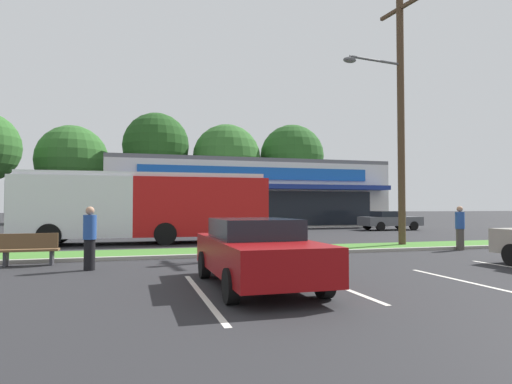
% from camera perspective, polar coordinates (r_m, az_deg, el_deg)
% --- Properties ---
extents(grass_median, '(56.00, 2.20, 0.12)m').
position_cam_1_polar(grass_median, '(17.16, 4.90, -7.43)').
color(grass_median, '#427A2D').
rests_on(grass_median, ground_plane).
extents(curb_lip, '(56.00, 0.24, 0.12)m').
position_cam_1_polar(curb_lip, '(16.03, 6.47, -7.83)').
color(curb_lip, '#99968C').
rests_on(curb_lip, ground_plane).
extents(parking_stripe_0, '(0.12, 4.80, 0.01)m').
position_cam_1_polar(parking_stripe_0, '(8.84, -7.01, -13.14)').
color(parking_stripe_0, silver).
rests_on(parking_stripe_0, ground_plane).
extents(parking_stripe_1, '(0.12, 4.80, 0.01)m').
position_cam_1_polar(parking_stripe_1, '(10.29, 9.48, -11.52)').
color(parking_stripe_1, silver).
rests_on(parking_stripe_1, ground_plane).
extents(parking_stripe_2, '(0.12, 4.80, 0.01)m').
position_cam_1_polar(parking_stripe_2, '(11.00, 27.29, -10.71)').
color(parking_stripe_2, silver).
rests_on(parking_stripe_2, ground_plane).
extents(storefront_building, '(22.51, 11.51, 5.46)m').
position_cam_1_polar(storefront_building, '(38.23, -1.71, -0.33)').
color(storefront_building, silver).
rests_on(storefront_building, ground_plane).
extents(tree_left, '(7.21, 7.21, 9.98)m').
position_cam_1_polar(tree_left, '(48.75, -22.80, 3.77)').
color(tree_left, '#473323').
rests_on(tree_left, ground_plane).
extents(tree_mid_left, '(6.82, 6.82, 11.43)m').
position_cam_1_polar(tree_mid_left, '(47.09, -12.86, 5.86)').
color(tree_mid_left, '#473323').
rests_on(tree_mid_left, ground_plane).
extents(tree_mid, '(7.34, 7.34, 10.54)m').
position_cam_1_polar(tree_mid, '(47.61, -3.85, 4.36)').
color(tree_mid, '#473323').
rests_on(tree_mid, ground_plane).
extents(tree_mid_right, '(7.09, 7.09, 10.81)m').
position_cam_1_polar(tree_mid_right, '(49.40, 4.69, 4.59)').
color(tree_mid_right, '#473323').
rests_on(tree_mid_right, ground_plane).
extents(utility_pole, '(3.08, 2.40, 10.82)m').
position_cam_1_polar(utility_pole, '(19.87, 18.01, 9.94)').
color(utility_pole, '#4C3826').
rests_on(utility_pole, ground_plane).
extents(city_bus, '(11.31, 2.93, 3.25)m').
position_cam_1_polar(city_bus, '(21.08, -14.14, -1.70)').
color(city_bus, '#B71414').
rests_on(city_bus, ground_plane).
extents(bus_stop_bench, '(1.60, 0.45, 0.95)m').
position_cam_1_polar(bus_stop_bench, '(14.41, -27.43, -6.54)').
color(bus_stop_bench, brown).
rests_on(bus_stop_bench, ground_plane).
extents(car_0, '(4.33, 2.00, 1.36)m').
position_cam_1_polar(car_0, '(33.20, 16.97, -3.50)').
color(car_0, '#515459').
rests_on(car_0, ground_plane).
extents(car_3, '(2.02, 4.70, 1.46)m').
position_cam_1_polar(car_3, '(9.57, 0.06, -7.68)').
color(car_3, maroon).
rests_on(car_3, ground_plane).
extents(pedestrian_near_bench, '(0.35, 0.35, 1.73)m').
position_cam_1_polar(pedestrian_near_bench, '(12.77, -20.80, -5.62)').
color(pedestrian_near_bench, black).
rests_on(pedestrian_near_bench, ground_plane).
extents(pedestrian_by_pole, '(0.35, 0.35, 1.73)m').
position_cam_1_polar(pedestrian_by_pole, '(19.12, 24.98, -4.26)').
color(pedestrian_by_pole, '#47423D').
rests_on(pedestrian_by_pole, ground_plane).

